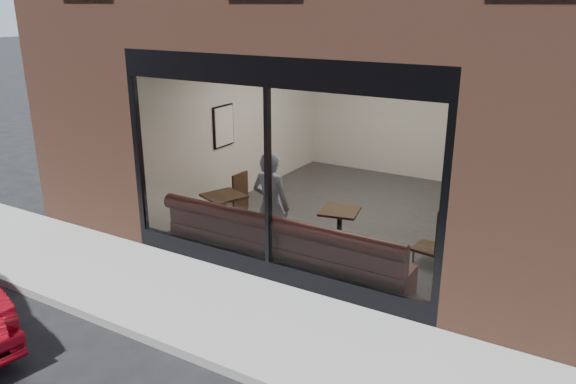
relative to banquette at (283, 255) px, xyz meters
The scene contains 21 objects.
ground 2.46m from the banquette, 90.00° to the right, with size 120.00×120.00×0.00m, color black.
sidewalk_near 1.47m from the banquette, 90.00° to the right, with size 40.00×2.00×0.01m, color gray.
kerb_near 2.51m from the banquette, 90.00° to the right, with size 40.00×0.10×0.12m, color gray.
host_building_pier_left 6.84m from the banquette, 124.05° to the left, with size 2.50×12.00×3.20m, color brown.
host_building_backfill 8.66m from the banquette, 90.00° to the left, with size 5.00×6.00×3.20m, color brown.
cafe_floor 2.56m from the banquette, 90.00° to the left, with size 6.00×6.00×0.00m, color #2D2D30.
cafe_ceiling 3.91m from the banquette, 90.00° to the left, with size 6.00×6.00×0.00m, color white.
cafe_wall_back 5.71m from the banquette, 90.00° to the left, with size 5.00×5.00×0.00m, color silver.
cafe_wall_left 3.82m from the banquette, 134.32° to the left, with size 6.00×6.00×0.00m, color silver.
cafe_wall_right 3.82m from the banquette, 45.68° to the left, with size 6.00×6.00×0.00m, color silver.
storefront_kick 0.41m from the banquette, 90.00° to the right, with size 5.00×0.10×0.30m, color black.
storefront_header 2.80m from the banquette, 90.00° to the right, with size 5.00×0.10×0.40m, color black.
storefront_mullion 1.38m from the banquette, 90.00° to the right, with size 0.06×0.10×2.50m, color black.
storefront_glass 1.39m from the banquette, 90.00° to the right, with size 4.80×4.80×0.00m, color white.
banquette is the anchor object (origin of this frame).
person 0.77m from the banquette, 148.69° to the left, with size 0.64×0.42×1.75m, color #99B4D1.
cafe_table_left 1.69m from the banquette, 160.05° to the left, with size 0.62×0.62×0.04m, color black.
cafe_table_right 1.15m from the banquette, 61.06° to the left, with size 0.58×0.58×0.04m, color black.
cafe_chair_left 2.21m from the banquette, 146.29° to the left, with size 0.41×0.41×0.04m, color black.
cafe_chair_right 2.28m from the banquette, 36.05° to the left, with size 0.47×0.47×0.04m, color black.
wall_poster 3.37m from the banquette, 142.85° to the left, with size 0.02×0.56×0.74m, color white.
Camera 1 is at (4.02, -4.15, 3.85)m, focal length 35.00 mm.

